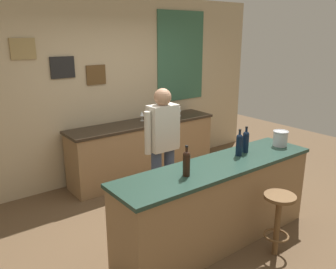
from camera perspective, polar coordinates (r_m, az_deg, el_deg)
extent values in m
plane|color=brown|center=(4.35, 3.98, -14.69)|extent=(10.00, 10.00, 0.00)
cube|color=tan|center=(5.48, -9.93, 7.27)|extent=(6.00, 0.06, 2.80)
cube|color=#997F4C|center=(4.94, -22.77, 12.88)|extent=(0.32, 0.02, 0.27)
cube|color=black|center=(5.11, -16.97, 10.51)|extent=(0.35, 0.02, 0.30)
cube|color=brown|center=(5.32, -11.76, 9.60)|extent=(0.30, 0.02, 0.29)
cube|color=#38664C|center=(6.18, 2.14, 12.70)|extent=(1.00, 0.02, 1.52)
cube|color=olive|center=(3.89, 8.06, -11.45)|extent=(2.38, 0.57, 0.88)
cube|color=#1E382D|center=(3.70, 8.35, -5.12)|extent=(2.43, 0.60, 0.04)
cube|color=olive|center=(5.59, -3.99, -2.60)|extent=(2.43, 0.53, 0.86)
cube|color=#2D2319|center=(5.46, -4.09, 1.87)|extent=(2.48, 0.56, 0.04)
cylinder|color=#384766|center=(4.49, 0.20, -7.43)|extent=(0.13, 0.13, 0.86)
cylinder|color=#384766|center=(4.39, -1.89, -8.06)|extent=(0.13, 0.13, 0.86)
cube|color=beige|center=(4.20, -0.87, 1.14)|extent=(0.36, 0.20, 0.56)
sphere|color=#A87A5B|center=(4.12, -0.89, 6.17)|extent=(0.21, 0.21, 0.21)
cylinder|color=beige|center=(4.34, 1.47, 1.22)|extent=(0.08, 0.08, 0.52)
cylinder|color=beige|center=(4.09, -3.35, 0.24)|extent=(0.08, 0.08, 0.52)
cylinder|color=brown|center=(3.86, 17.50, -14.27)|extent=(0.06, 0.06, 0.65)
torus|color=brown|center=(3.92, 17.37, -15.56)|extent=(0.26, 0.26, 0.02)
cylinder|color=brown|center=(3.71, 17.96, -9.72)|extent=(0.32, 0.32, 0.03)
cylinder|color=black|center=(3.33, 3.05, -5.19)|extent=(0.07, 0.07, 0.20)
sphere|color=black|center=(3.29, 3.08, -3.36)|extent=(0.07, 0.07, 0.07)
cylinder|color=black|center=(3.28, 3.09, -2.83)|extent=(0.03, 0.03, 0.09)
cylinder|color=black|center=(3.26, 3.10, -1.95)|extent=(0.03, 0.03, 0.02)
cylinder|color=black|center=(3.95, 11.61, -2.02)|extent=(0.07, 0.07, 0.20)
sphere|color=black|center=(3.92, 11.70, -0.46)|extent=(0.07, 0.07, 0.07)
cylinder|color=black|center=(3.91, 11.73, 0.00)|extent=(0.03, 0.03, 0.09)
cylinder|color=black|center=(3.89, 11.77, 0.74)|extent=(0.03, 0.03, 0.02)
cylinder|color=black|center=(4.08, 12.64, -1.51)|extent=(0.07, 0.07, 0.20)
sphere|color=black|center=(4.04, 12.74, 0.01)|extent=(0.07, 0.07, 0.07)
cylinder|color=black|center=(4.03, 12.77, 0.45)|extent=(0.03, 0.03, 0.09)
cylinder|color=black|center=(4.02, 12.82, 1.18)|extent=(0.03, 0.03, 0.02)
cylinder|color=#B7BABF|center=(4.42, 18.00, -0.65)|extent=(0.17, 0.17, 0.18)
torus|color=#B7BABF|center=(4.40, 18.10, 0.47)|extent=(0.19, 0.19, 0.02)
cylinder|color=silver|center=(5.54, -4.29, 2.30)|extent=(0.06, 0.06, 0.00)
cylinder|color=silver|center=(5.53, -4.30, 2.71)|extent=(0.01, 0.01, 0.07)
cone|color=silver|center=(5.51, -4.31, 3.46)|extent=(0.07, 0.07, 0.08)
cylinder|color=silver|center=(5.60, -1.26, 2.51)|extent=(0.06, 0.06, 0.00)
cylinder|color=silver|center=(5.59, -1.26, 2.91)|extent=(0.01, 0.01, 0.07)
cone|color=silver|center=(5.58, -1.27, 3.66)|extent=(0.07, 0.07, 0.08)
cylinder|color=silver|center=(5.85, 1.86, 3.11)|extent=(0.06, 0.06, 0.00)
cylinder|color=silver|center=(5.84, 1.87, 3.49)|extent=(0.01, 0.01, 0.07)
cone|color=silver|center=(5.83, 1.87, 4.21)|extent=(0.07, 0.07, 0.08)
cylinder|color=#B2332D|center=(5.52, -2.73, 2.76)|extent=(0.08, 0.08, 0.09)
torus|color=#B2332D|center=(5.55, -2.24, 2.90)|extent=(0.06, 0.01, 0.06)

